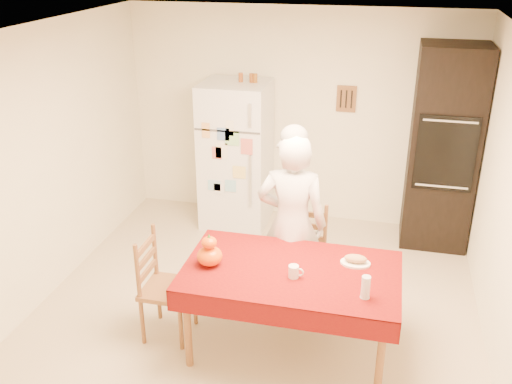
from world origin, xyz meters
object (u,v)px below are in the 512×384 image
(pumpkin_lower, at_px, (210,256))
(seated_woman, at_px, (292,225))
(chair_left, at_px, (160,282))
(wine_glass, at_px, (366,287))
(coffee_mug, at_px, (294,272))
(oven_cabinet, at_px, (443,149))
(chair_far, at_px, (303,251))
(bread_plate, at_px, (355,263))
(refrigerator, at_px, (236,155))
(dining_table, at_px, (291,277))

(pumpkin_lower, bearing_deg, seated_woman, 51.13)
(chair_left, bearing_deg, wine_glass, -97.33)
(coffee_mug, bearing_deg, oven_cabinet, 62.90)
(oven_cabinet, relative_size, chair_left, 2.32)
(oven_cabinet, relative_size, chair_far, 2.32)
(chair_left, distance_m, seated_woman, 1.23)
(chair_left, distance_m, bread_plate, 1.63)
(pumpkin_lower, bearing_deg, refrigerator, 100.05)
(oven_cabinet, height_order, pumpkin_lower, oven_cabinet)
(bread_plate, bearing_deg, oven_cabinet, 69.76)
(chair_left, xyz_separation_m, seated_woman, (1.00, 0.64, 0.34))
(dining_table, xyz_separation_m, chair_left, (-1.10, -0.04, -0.18))
(chair_left, height_order, seated_woman, seated_woman)
(oven_cabinet, height_order, chair_far, oven_cabinet)
(oven_cabinet, xyz_separation_m, pumpkin_lower, (-1.88, -2.31, -0.26))
(oven_cabinet, bearing_deg, wine_glass, -104.56)
(chair_far, relative_size, seated_woman, 0.56)
(seated_woman, bearing_deg, refrigerator, -62.00)
(oven_cabinet, height_order, dining_table, oven_cabinet)
(oven_cabinet, bearing_deg, dining_table, -118.86)
(coffee_mug, xyz_separation_m, wine_glass, (0.55, -0.15, 0.04))
(bread_plate, bearing_deg, coffee_mug, -145.58)
(pumpkin_lower, bearing_deg, wine_glass, -8.29)
(oven_cabinet, relative_size, bread_plate, 9.17)
(pumpkin_lower, bearing_deg, dining_table, 6.31)
(refrigerator, distance_m, wine_glass, 2.94)
(chair_far, bearing_deg, refrigerator, 126.60)
(seated_woman, distance_m, wine_glass, 1.10)
(dining_table, relative_size, wine_glass, 9.66)
(coffee_mug, bearing_deg, chair_far, 93.51)
(chair_left, bearing_deg, refrigerator, -1.70)
(refrigerator, distance_m, dining_table, 2.43)
(refrigerator, xyz_separation_m, chair_far, (1.03, -1.44, -0.34))
(refrigerator, height_order, seated_woman, same)
(refrigerator, height_order, wine_glass, refrigerator)
(oven_cabinet, distance_m, chair_far, 2.03)
(dining_table, relative_size, seated_woman, 1.00)
(oven_cabinet, height_order, wine_glass, oven_cabinet)
(bread_plate, bearing_deg, pumpkin_lower, -166.25)
(chair_left, bearing_deg, seated_woman, -57.59)
(chair_left, bearing_deg, dining_table, -88.13)
(oven_cabinet, distance_m, wine_glass, 2.58)
(chair_left, distance_m, wine_glass, 1.74)
(chair_far, bearing_deg, seated_woman, -119.49)
(coffee_mug, height_order, wine_glass, wine_glass)
(pumpkin_lower, relative_size, wine_glass, 1.17)
(refrigerator, bearing_deg, dining_table, -64.48)
(dining_table, bearing_deg, seated_woman, 99.93)
(oven_cabinet, distance_m, coffee_mug, 2.64)
(chair_far, relative_size, chair_left, 1.00)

